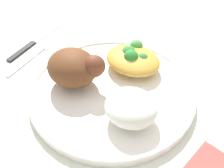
{
  "coord_description": "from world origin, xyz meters",
  "views": [
    {
      "loc": [
        0.19,
        -0.29,
        0.37
      ],
      "look_at": [
        0.0,
        0.0,
        0.03
      ],
      "focal_mm": 43.86,
      "sensor_mm": 36.0,
      "label": 1
    }
  ],
  "objects_px": {
    "fork": "(34,55)",
    "plate": "(112,91)",
    "rice_pile": "(131,108)",
    "knife": "(34,42)",
    "mac_cheese_with_broccoli": "(134,59)",
    "roasted_chicken": "(75,67)"
  },
  "relations": [
    {
      "from": "fork",
      "to": "plate",
      "type": "bearing_deg",
      "value": -1.55
    },
    {
      "from": "rice_pile",
      "to": "fork",
      "type": "height_order",
      "value": "rice_pile"
    },
    {
      "from": "rice_pile",
      "to": "fork",
      "type": "distance_m",
      "value": 0.27
    },
    {
      "from": "rice_pile",
      "to": "knife",
      "type": "relative_size",
      "value": 0.45
    },
    {
      "from": "rice_pile",
      "to": "mac_cheese_with_broccoli",
      "type": "height_order",
      "value": "rice_pile"
    },
    {
      "from": "roasted_chicken",
      "to": "rice_pile",
      "type": "distance_m",
      "value": 0.13
    },
    {
      "from": "mac_cheese_with_broccoli",
      "to": "fork",
      "type": "height_order",
      "value": "mac_cheese_with_broccoli"
    },
    {
      "from": "rice_pile",
      "to": "knife",
      "type": "height_order",
      "value": "rice_pile"
    },
    {
      "from": "plate",
      "to": "knife",
      "type": "height_order",
      "value": "plate"
    },
    {
      "from": "mac_cheese_with_broccoli",
      "to": "fork",
      "type": "xyz_separation_m",
      "value": [
        -0.21,
        -0.07,
        -0.03
      ]
    },
    {
      "from": "plate",
      "to": "fork",
      "type": "xyz_separation_m",
      "value": [
        -0.2,
        0.01,
        -0.01
      ]
    },
    {
      "from": "mac_cheese_with_broccoli",
      "to": "fork",
      "type": "distance_m",
      "value": 0.22
    },
    {
      "from": "plate",
      "to": "knife",
      "type": "relative_size",
      "value": 1.59
    },
    {
      "from": "rice_pile",
      "to": "knife",
      "type": "distance_m",
      "value": 0.31
    },
    {
      "from": "rice_pile",
      "to": "mac_cheese_with_broccoli",
      "type": "bearing_deg",
      "value": 117.75
    },
    {
      "from": "roasted_chicken",
      "to": "fork",
      "type": "bearing_deg",
      "value": 169.31
    },
    {
      "from": "roasted_chicken",
      "to": "rice_pile",
      "type": "bearing_deg",
      "value": -8.55
    },
    {
      "from": "plate",
      "to": "knife",
      "type": "bearing_deg",
      "value": 170.62
    },
    {
      "from": "roasted_chicken",
      "to": "knife",
      "type": "height_order",
      "value": "roasted_chicken"
    },
    {
      "from": "plate",
      "to": "roasted_chicken",
      "type": "height_order",
      "value": "roasted_chicken"
    },
    {
      "from": "roasted_chicken",
      "to": "knife",
      "type": "xyz_separation_m",
      "value": [
        -0.17,
        0.06,
        -0.05
      ]
    },
    {
      "from": "fork",
      "to": "knife",
      "type": "bearing_deg",
      "value": 135.86
    }
  ]
}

